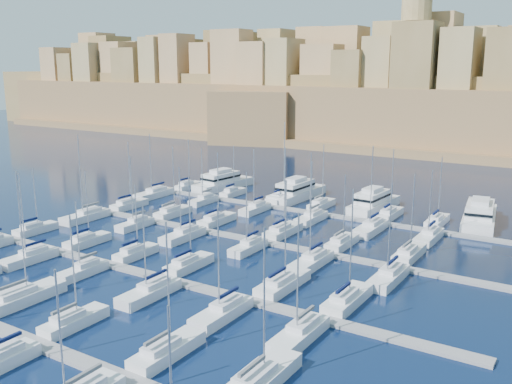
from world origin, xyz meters
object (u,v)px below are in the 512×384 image
Objects in this scene: sailboat_2 at (23,297)px; sailboat_4 at (167,351)px; motor_yacht_c at (373,202)px; motor_yacht_d at (480,215)px; motor_yacht_b at (297,191)px; motor_yacht_a at (222,182)px.

sailboat_2 is 24.76m from sailboat_4.
sailboat_4 is at bearing -86.38° from motor_yacht_c.
sailboat_2 reaches higher than motor_yacht_d.
sailboat_4 is 74.09m from motor_yacht_b.
motor_yacht_c is 0.86× the size of motor_yacht_d.
motor_yacht_a is at bearing -178.93° from motor_yacht_b.
motor_yacht_b is (1.87, 69.68, 0.94)m from sailboat_2.
sailboat_2 is at bearing -75.03° from motor_yacht_a.
sailboat_2 is 81.33m from motor_yacht_d.
motor_yacht_b is (20.39, 0.38, 0.00)m from motor_yacht_a.
sailboat_2 is at bearing -120.47° from motor_yacht_d.
sailboat_4 is (24.75, -0.79, -0.03)m from sailboat_2.
motor_yacht_d is at bearing 59.53° from sailboat_2.
sailboat_4 is 69.89m from motor_yacht_c.
motor_yacht_a is 0.91× the size of motor_yacht_d.
motor_yacht_a is 38.86m from motor_yacht_c.
sailboat_4 is 82.37m from motor_yacht_a.
sailboat_2 reaches higher than sailboat_4.
motor_yacht_b and motor_yacht_d have the same top height.
motor_yacht_a and motor_yacht_c have the same top height.
sailboat_4 is at bearing -58.31° from motor_yacht_a.
sailboat_4 reaches higher than motor_yacht_c.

